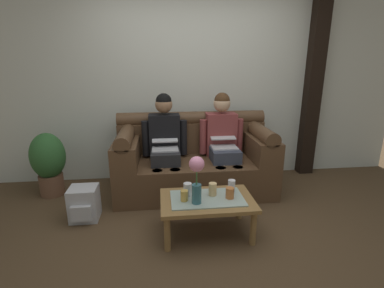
{
  "coord_description": "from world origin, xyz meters",
  "views": [
    {
      "loc": [
        -0.41,
        -2.16,
        1.57
      ],
      "look_at": [
        -0.06,
        0.88,
        0.68
      ],
      "focal_mm": 26.27,
      "sensor_mm": 36.0,
      "label": 1
    }
  ],
  "objects_px": {
    "coffee_table": "(207,203)",
    "cup_near_left": "(188,190)",
    "couch": "(194,161)",
    "person_left": "(165,140)",
    "flower_vase": "(197,174)",
    "backpack_left": "(84,204)",
    "cup_far_center": "(184,196)",
    "person_right": "(223,139)",
    "cup_far_left": "(230,193)",
    "cup_far_right": "(231,186)",
    "potted_plant": "(49,161)",
    "cup_near_right": "(213,189)"
  },
  "relations": [
    {
      "from": "couch",
      "to": "cup_far_center",
      "type": "relative_size",
      "value": 19.4
    },
    {
      "from": "person_right",
      "to": "cup_near_left",
      "type": "bearing_deg",
      "value": -119.69
    },
    {
      "from": "coffee_table",
      "to": "cup_far_right",
      "type": "distance_m",
      "value": 0.29
    },
    {
      "from": "cup_near_right",
      "to": "potted_plant",
      "type": "distance_m",
      "value": 2.08
    },
    {
      "from": "cup_near_right",
      "to": "backpack_left",
      "type": "bearing_deg",
      "value": 164.89
    },
    {
      "from": "cup_far_center",
      "to": "cup_far_right",
      "type": "relative_size",
      "value": 0.8
    },
    {
      "from": "couch",
      "to": "cup_far_left",
      "type": "xyz_separation_m",
      "value": [
        0.21,
        -1.04,
        0.04
      ]
    },
    {
      "from": "cup_far_left",
      "to": "flower_vase",
      "type": "bearing_deg",
      "value": -169.77
    },
    {
      "from": "cup_near_left",
      "to": "cup_far_left",
      "type": "relative_size",
      "value": 1.22
    },
    {
      "from": "coffee_table",
      "to": "cup_far_right",
      "type": "bearing_deg",
      "value": 19.77
    },
    {
      "from": "coffee_table",
      "to": "cup_near_left",
      "type": "bearing_deg",
      "value": 160.57
    },
    {
      "from": "coffee_table",
      "to": "backpack_left",
      "type": "distance_m",
      "value": 1.29
    },
    {
      "from": "cup_near_left",
      "to": "cup_far_left",
      "type": "height_order",
      "value": "cup_near_left"
    },
    {
      "from": "person_left",
      "to": "flower_vase",
      "type": "relative_size",
      "value": 2.81
    },
    {
      "from": "person_right",
      "to": "cup_near_right",
      "type": "height_order",
      "value": "person_right"
    },
    {
      "from": "cup_far_right",
      "to": "cup_near_right",
      "type": "bearing_deg",
      "value": -167.44
    },
    {
      "from": "potted_plant",
      "to": "cup_far_left",
      "type": "bearing_deg",
      "value": -28.54
    },
    {
      "from": "couch",
      "to": "cup_far_right",
      "type": "distance_m",
      "value": 0.95
    },
    {
      "from": "couch",
      "to": "potted_plant",
      "type": "relative_size",
      "value": 2.45
    },
    {
      "from": "cup_far_left",
      "to": "backpack_left",
      "type": "height_order",
      "value": "cup_far_left"
    },
    {
      "from": "flower_vase",
      "to": "potted_plant",
      "type": "height_order",
      "value": "flower_vase"
    },
    {
      "from": "flower_vase",
      "to": "cup_far_left",
      "type": "bearing_deg",
      "value": 10.23
    },
    {
      "from": "person_left",
      "to": "backpack_left",
      "type": "xyz_separation_m",
      "value": [
        -0.86,
        -0.61,
        -0.49
      ]
    },
    {
      "from": "couch",
      "to": "cup_near_right",
      "type": "height_order",
      "value": "couch"
    },
    {
      "from": "flower_vase",
      "to": "backpack_left",
      "type": "relative_size",
      "value": 1.24
    },
    {
      "from": "person_right",
      "to": "cup_far_center",
      "type": "bearing_deg",
      "value": -119.06
    },
    {
      "from": "person_right",
      "to": "cup_far_center",
      "type": "height_order",
      "value": "person_right"
    },
    {
      "from": "coffee_table",
      "to": "person_right",
      "type": "bearing_deg",
      "value": 70.21
    },
    {
      "from": "person_left",
      "to": "cup_far_left",
      "type": "height_order",
      "value": "person_left"
    },
    {
      "from": "couch",
      "to": "potted_plant",
      "type": "xyz_separation_m",
      "value": [
        -1.76,
        0.04,
        0.05
      ]
    },
    {
      "from": "cup_near_right",
      "to": "cup_far_left",
      "type": "relative_size",
      "value": 1.18
    },
    {
      "from": "flower_vase",
      "to": "cup_near_right",
      "type": "xyz_separation_m",
      "value": [
        0.17,
        0.14,
        -0.21
      ]
    },
    {
      "from": "cup_far_left",
      "to": "cup_far_right",
      "type": "xyz_separation_m",
      "value": [
        0.05,
        0.12,
        0.01
      ]
    },
    {
      "from": "backpack_left",
      "to": "cup_far_right",
      "type": "bearing_deg",
      "value": -11.62
    },
    {
      "from": "cup_far_right",
      "to": "potted_plant",
      "type": "relative_size",
      "value": 0.16
    },
    {
      "from": "person_left",
      "to": "flower_vase",
      "type": "height_order",
      "value": "person_left"
    },
    {
      "from": "person_left",
      "to": "coffee_table",
      "type": "relative_size",
      "value": 1.42
    },
    {
      "from": "cup_far_left",
      "to": "coffee_table",
      "type": "bearing_deg",
      "value": 171.6
    },
    {
      "from": "person_left",
      "to": "cup_far_right",
      "type": "bearing_deg",
      "value": -56.14
    },
    {
      "from": "cup_far_center",
      "to": "cup_near_left",
      "type": "bearing_deg",
      "value": 67.53
    },
    {
      "from": "cup_far_left",
      "to": "person_left",
      "type": "bearing_deg",
      "value": 118.74
    },
    {
      "from": "couch",
      "to": "flower_vase",
      "type": "height_order",
      "value": "couch"
    },
    {
      "from": "coffee_table",
      "to": "cup_far_left",
      "type": "distance_m",
      "value": 0.23
    },
    {
      "from": "flower_vase",
      "to": "cup_far_center",
      "type": "distance_m",
      "value": 0.25
    },
    {
      "from": "coffee_table",
      "to": "potted_plant",
      "type": "distance_m",
      "value": 2.05
    },
    {
      "from": "cup_far_right",
      "to": "cup_far_center",
      "type": "bearing_deg",
      "value": -165.2
    },
    {
      "from": "cup_far_center",
      "to": "backpack_left",
      "type": "bearing_deg",
      "value": 157.0
    },
    {
      "from": "cup_near_left",
      "to": "person_left",
      "type": "bearing_deg",
      "value": 101.13
    },
    {
      "from": "couch",
      "to": "person_left",
      "type": "distance_m",
      "value": 0.46
    },
    {
      "from": "couch",
      "to": "potted_plant",
      "type": "bearing_deg",
      "value": 178.85
    }
  ]
}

